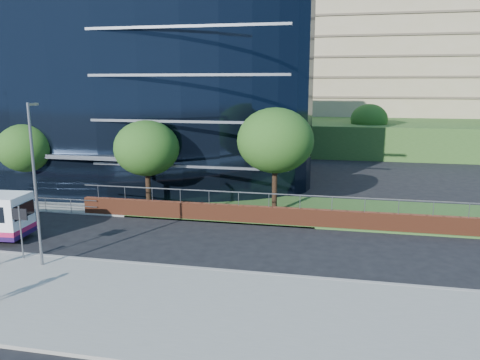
% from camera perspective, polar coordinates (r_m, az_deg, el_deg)
% --- Properties ---
extents(far_forecourt, '(50.00, 8.00, 0.10)m').
position_cam_1_polar(far_forecourt, '(42.82, -26.22, -1.63)').
color(far_forecourt, gray).
rests_on(far_forecourt, ground).
extents(grass_verge, '(36.00, 8.00, 0.12)m').
position_cam_1_polar(grass_verge, '(34.11, 17.89, -4.12)').
color(grass_verge, '#2D511E').
rests_on(grass_verge, ground).
extents(glass_office, '(44.00, 23.10, 16.00)m').
position_cam_1_polar(glass_office, '(48.94, -18.05, 9.92)').
color(glass_office, black).
rests_on(glass_office, ground).
extents(retaining_wall, '(34.00, 0.40, 2.11)m').
position_cam_1_polar(retaining_wall, '(30.18, 11.07, -4.71)').
color(retaining_wall, brown).
rests_on(retaining_wall, ground).
extents(apartment_block, '(60.00, 42.00, 30.00)m').
position_cam_1_polar(apartment_block, '(79.81, 20.86, 12.43)').
color(apartment_block, '#2D511E').
rests_on(apartment_block, ground).
extents(street_sign, '(0.85, 0.09, 2.80)m').
position_cam_1_polar(street_sign, '(26.39, -25.23, -4.54)').
color(street_sign, slate).
rests_on(street_sign, pavement_near).
extents(tree_far_b, '(4.29, 4.29, 6.05)m').
position_cam_1_polar(tree_far_b, '(39.15, -24.63, 3.56)').
color(tree_far_b, black).
rests_on(tree_far_b, ground).
extents(tree_far_c, '(4.62, 4.62, 6.51)m').
position_cam_1_polar(tree_far_c, '(33.69, -11.32, 3.81)').
color(tree_far_c, black).
rests_on(tree_far_c, ground).
extents(tree_far_d, '(5.28, 5.28, 7.44)m').
position_cam_1_polar(tree_far_d, '(32.19, 4.32, 4.82)').
color(tree_far_d, black).
rests_on(tree_far_d, ground).
extents(tree_dist_e, '(4.62, 4.62, 6.51)m').
position_cam_1_polar(tree_dist_e, '(61.97, 15.46, 7.11)').
color(tree_dist_e, black).
rests_on(tree_dist_e, ground).
extents(streetlight_east, '(0.15, 0.77, 8.00)m').
position_cam_1_polar(streetlight_east, '(24.55, -23.70, -0.05)').
color(streetlight_east, slate).
rests_on(streetlight_east, pavement_near).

